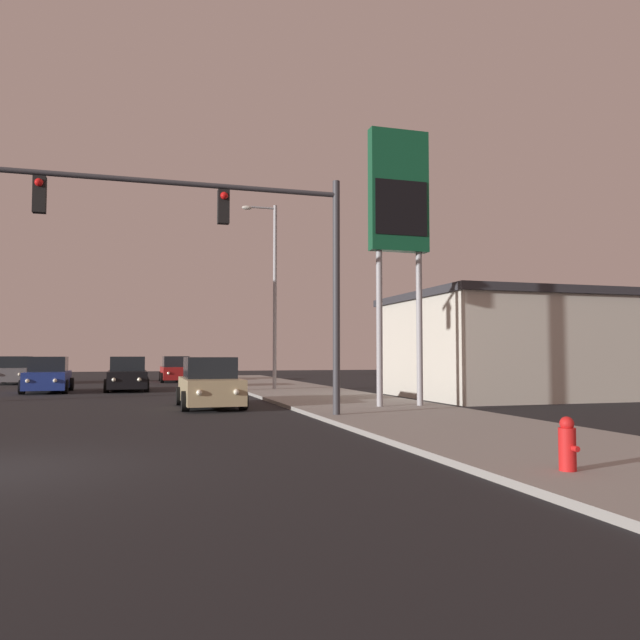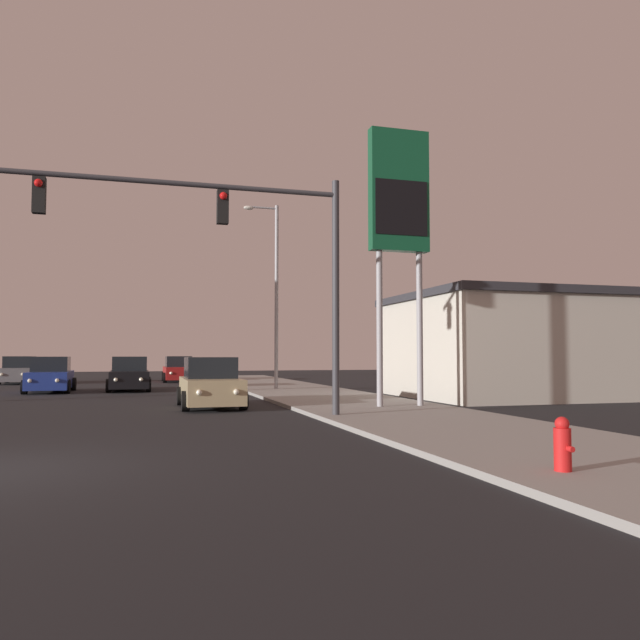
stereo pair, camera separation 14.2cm
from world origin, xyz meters
TOP-DOWN VIEW (x-y plane):
  - sidewalk_right at (9.50, 10.00)m, footprint 5.00×60.00m
  - building_gas_station at (18.00, 12.57)m, footprint 10.30×8.30m
  - car_black at (1.82, 21.65)m, footprint 2.04×4.32m
  - car_grey at (-4.85, 31.55)m, footprint 2.04×4.32m
  - car_blue at (-1.75, 21.41)m, footprint 2.04×4.33m
  - car_tan at (4.62, 10.67)m, footprint 2.04×4.31m
  - car_red at (4.73, 31.71)m, footprint 2.04×4.33m
  - traffic_light_mast at (4.83, 5.90)m, footprint 9.08×0.36m
  - street_lamp at (8.56, 19.27)m, footprint 1.74×0.24m
  - gas_station_sign at (10.40, 8.10)m, footprint 2.00×0.42m
  - fire_hydrant at (8.11, -2.94)m, footprint 0.24×0.34m

SIDE VIEW (x-z plane):
  - sidewalk_right at x=9.50m, z-range 0.00..0.12m
  - fire_hydrant at x=8.11m, z-range 0.11..0.87m
  - car_black at x=1.82m, z-range -0.08..1.60m
  - car_grey at x=-4.85m, z-range -0.08..1.60m
  - car_blue at x=-1.75m, z-range -0.08..1.60m
  - car_tan at x=4.62m, z-range -0.08..1.60m
  - car_red at x=4.73m, z-range -0.08..1.60m
  - building_gas_station at x=18.00m, z-range 0.01..4.31m
  - traffic_light_mast at x=4.83m, z-range 1.57..8.07m
  - street_lamp at x=8.56m, z-range 0.62..9.62m
  - gas_station_sign at x=10.40m, z-range 2.12..11.12m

